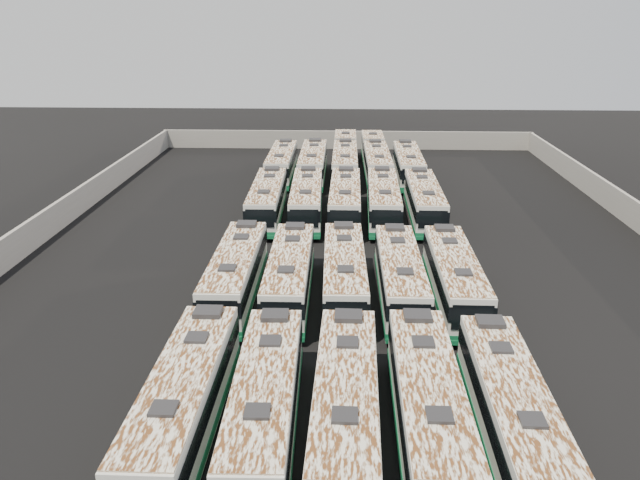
{
  "coord_description": "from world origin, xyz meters",
  "views": [
    {
      "loc": [
        -0.4,
        -39.86,
        15.87
      ],
      "look_at": [
        -1.86,
        -0.95,
        1.6
      ],
      "focal_mm": 35.0,
      "sensor_mm": 36.0,
      "label": 1
    }
  ],
  "objects_px": {
    "bus_front_far_right": "(511,411)",
    "bus_midback_far_right": "(424,201)",
    "bus_midfront_right": "(400,277)",
    "bus_midback_left": "(307,200)",
    "bus_midback_right": "(383,200)",
    "bus_back_right": "(376,158)",
    "bus_front_right": "(428,406)",
    "bus_front_center": "(346,407)",
    "bus_back_far_right": "(408,165)",
    "bus_midfront_left": "(290,275)",
    "bus_midback_center": "(345,201)",
    "bus_midfront_far_right": "(454,278)",
    "bus_midfront_far_left": "(236,273)",
    "bus_back_center": "(345,158)",
    "bus_front_left": "(265,403)",
    "bus_front_far_left": "(184,401)",
    "bus_midfront_center": "(344,275)",
    "bus_back_left": "(313,164)",
    "bus_back_far_left": "(282,164)",
    "bus_midback_far_left": "(267,200)"
  },
  "relations": [
    {
      "from": "bus_front_far_right",
      "to": "bus_midback_far_right",
      "type": "bearing_deg",
      "value": 90.89
    },
    {
      "from": "bus_midfront_right",
      "to": "bus_midback_left",
      "type": "bearing_deg",
      "value": 112.27
    },
    {
      "from": "bus_midback_right",
      "to": "bus_back_right",
      "type": "relative_size",
      "value": 0.65
    },
    {
      "from": "bus_front_right",
      "to": "bus_front_center",
      "type": "bearing_deg",
      "value": -177.04
    },
    {
      "from": "bus_front_right",
      "to": "bus_back_far_right",
      "type": "bearing_deg",
      "value": 86.07
    },
    {
      "from": "bus_midfront_left",
      "to": "bus_midback_center",
      "type": "distance_m",
      "value": 15.4
    },
    {
      "from": "bus_front_right",
      "to": "bus_midfront_far_right",
      "type": "xyz_separation_m",
      "value": [
        3.06,
        12.57,
        -0.05
      ]
    },
    {
      "from": "bus_midfront_far_left",
      "to": "bus_midback_left",
      "type": "relative_size",
      "value": 0.99
    },
    {
      "from": "bus_front_right",
      "to": "bus_back_center",
      "type": "relative_size",
      "value": 0.64
    },
    {
      "from": "bus_front_left",
      "to": "bus_midfront_left",
      "type": "relative_size",
      "value": 1.01
    },
    {
      "from": "bus_front_far_left",
      "to": "bus_front_right",
      "type": "xyz_separation_m",
      "value": [
        9.45,
        -0.02,
        -0.0
      ]
    },
    {
      "from": "bus_front_far_right",
      "to": "bus_midfront_far_left",
      "type": "bearing_deg",
      "value": 135.76
    },
    {
      "from": "bus_midback_center",
      "to": "bus_back_far_right",
      "type": "relative_size",
      "value": 1.01
    },
    {
      "from": "bus_midfront_center",
      "to": "bus_front_center",
      "type": "bearing_deg",
      "value": -90.68
    },
    {
      "from": "bus_front_far_right",
      "to": "bus_back_left",
      "type": "bearing_deg",
      "value": 104.21
    },
    {
      "from": "bus_midback_right",
      "to": "bus_back_right",
      "type": "xyz_separation_m",
      "value": [
        0.11,
        15.64,
        -0.02
      ]
    },
    {
      "from": "bus_back_far_left",
      "to": "bus_back_center",
      "type": "xyz_separation_m",
      "value": [
        6.34,
        2.89,
        0.04
      ]
    },
    {
      "from": "bus_midback_far_right",
      "to": "bus_front_center",
      "type": "bearing_deg",
      "value": -101.97
    },
    {
      "from": "bus_midback_far_left",
      "to": "bus_back_far_left",
      "type": "xyz_separation_m",
      "value": [
        -0.06,
        12.86,
        -0.02
      ]
    },
    {
      "from": "bus_front_far_right",
      "to": "bus_midfront_center",
      "type": "height_order",
      "value": "bus_midfront_center"
    },
    {
      "from": "bus_midback_center",
      "to": "bus_midback_far_left",
      "type": "bearing_deg",
      "value": -179.02
    },
    {
      "from": "bus_midfront_far_left",
      "to": "bus_back_far_left",
      "type": "relative_size",
      "value": 1.01
    },
    {
      "from": "bus_front_center",
      "to": "bus_midfront_right",
      "type": "distance_m",
      "value": 13.11
    },
    {
      "from": "bus_front_center",
      "to": "bus_back_far_right",
      "type": "height_order",
      "value": "bus_front_center"
    },
    {
      "from": "bus_front_far_right",
      "to": "bus_midback_center",
      "type": "bearing_deg",
      "value": 103.76
    },
    {
      "from": "bus_front_far_right",
      "to": "bus_back_left",
      "type": "relative_size",
      "value": 0.96
    },
    {
      "from": "bus_midback_center",
      "to": "bus_back_far_right",
      "type": "xyz_separation_m",
      "value": [
        6.25,
        12.62,
        -0.01
      ]
    },
    {
      "from": "bus_midback_far_right",
      "to": "bus_midfront_center",
      "type": "bearing_deg",
      "value": -112.18
    },
    {
      "from": "bus_front_center",
      "to": "bus_midfront_far_left",
      "type": "height_order",
      "value": "bus_front_center"
    },
    {
      "from": "bus_front_far_left",
      "to": "bus_back_far_right",
      "type": "bearing_deg",
      "value": 72.99
    },
    {
      "from": "bus_midback_center",
      "to": "bus_midfront_far_right",
      "type": "bearing_deg",
      "value": -66.75
    },
    {
      "from": "bus_front_right",
      "to": "bus_front_far_left",
      "type": "bearing_deg",
      "value": -179.68
    },
    {
      "from": "bus_front_far_left",
      "to": "bus_front_right",
      "type": "height_order",
      "value": "bus_front_far_left"
    },
    {
      "from": "bus_midfront_center",
      "to": "bus_back_center",
      "type": "distance_m",
      "value": 30.65
    },
    {
      "from": "bus_midfront_far_left",
      "to": "bus_midback_right",
      "type": "relative_size",
      "value": 0.98
    },
    {
      "from": "bus_midfront_center",
      "to": "bus_midfront_far_right",
      "type": "bearing_deg",
      "value": -2.54
    },
    {
      "from": "bus_front_right",
      "to": "bus_midback_right",
      "type": "distance_m",
      "value": 27.82
    },
    {
      "from": "bus_front_center",
      "to": "bus_midback_far_left",
      "type": "height_order",
      "value": "bus_front_center"
    },
    {
      "from": "bus_front_left",
      "to": "bus_front_far_left",
      "type": "bearing_deg",
      "value": 178.67
    },
    {
      "from": "bus_midback_center",
      "to": "bus_midfront_center",
      "type": "bearing_deg",
      "value": -89.4
    },
    {
      "from": "bus_back_far_left",
      "to": "bus_back_center",
      "type": "bearing_deg",
      "value": 24.46
    },
    {
      "from": "bus_front_center",
      "to": "bus_midback_far_right",
      "type": "bearing_deg",
      "value": 78.55
    },
    {
      "from": "bus_midfront_far_right",
      "to": "bus_back_center",
      "type": "height_order",
      "value": "bus_back_center"
    },
    {
      "from": "bus_midfront_left",
      "to": "bus_midfront_center",
      "type": "relative_size",
      "value": 0.99
    },
    {
      "from": "bus_front_far_left",
      "to": "bus_front_right",
      "type": "distance_m",
      "value": 9.45
    },
    {
      "from": "bus_back_left",
      "to": "bus_back_right",
      "type": "distance_m",
      "value": 7.13
    },
    {
      "from": "bus_front_center",
      "to": "bus_midback_left",
      "type": "bearing_deg",
      "value": 97.68
    },
    {
      "from": "bus_back_far_left",
      "to": "bus_front_left",
      "type": "bearing_deg",
      "value": -85.45
    },
    {
      "from": "bus_back_far_right",
      "to": "bus_midback_center",
      "type": "bearing_deg",
      "value": -115.58
    },
    {
      "from": "bus_midfront_right",
      "to": "bus_midback_right",
      "type": "height_order",
      "value": "bus_midback_right"
    }
  ]
}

